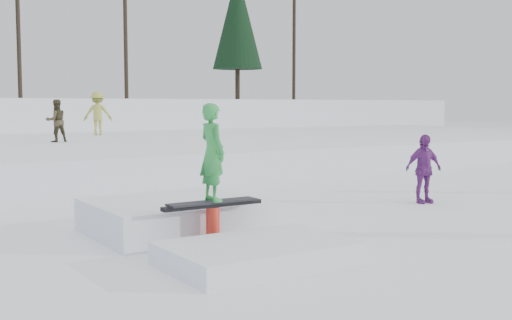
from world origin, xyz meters
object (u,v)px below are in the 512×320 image
spectator_purple (423,169)px  jib_rail_feature (194,221)px  walker_olive (56,121)px  walker_ygreen (98,113)px

spectator_purple → jib_rail_feature: (-5.85, -0.72, -0.43)m
jib_rail_feature → walker_olive: bearing=82.6°
spectator_purple → walker_olive: bearing=119.4°
walker_ygreen → jib_rail_feature: (-4.76, -17.96, -1.42)m
walker_ygreen → spectator_purple: (1.09, -17.23, -0.99)m
walker_olive → jib_rail_feature: (-1.78, -13.67, -1.23)m
walker_ygreen → jib_rail_feature: size_ratio=0.42×
walker_ygreen → jib_rail_feature: 18.63m
walker_olive → jib_rail_feature: size_ratio=0.34×
walker_olive → walker_ygreen: bearing=-128.5°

